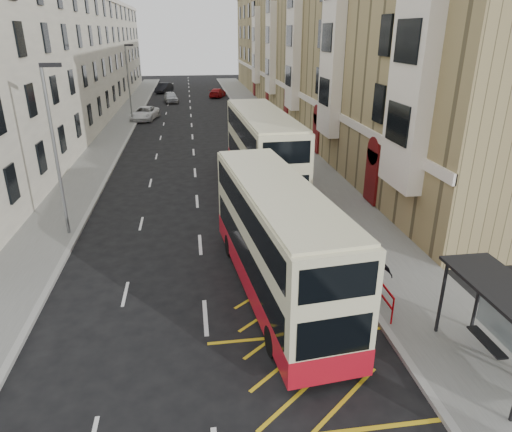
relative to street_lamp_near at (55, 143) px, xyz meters
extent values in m
plane|color=black|center=(6.35, -12.00, -4.64)|extent=(200.00, 200.00, 0.00)
cube|color=slate|center=(14.35, 18.00, -4.56)|extent=(4.00, 120.00, 0.15)
cube|color=slate|center=(-1.15, 18.00, -4.56)|extent=(3.00, 120.00, 0.15)
cube|color=#989892|center=(12.35, 18.00, -4.56)|extent=(0.25, 120.00, 0.15)
cube|color=#989892|center=(0.35, 18.00, -4.56)|extent=(0.25, 120.00, 0.15)
cube|color=#9E8B5B|center=(21.35, 33.50, 2.86)|extent=(10.00, 79.00, 15.00)
cube|color=white|center=(16.32, 33.50, -0.64)|extent=(0.18, 79.00, 0.50)
cube|color=white|center=(16.00, -2.00, 2.86)|extent=(0.80, 3.20, 10.00)
cube|color=white|center=(16.00, 10.00, 2.86)|extent=(0.80, 3.20, 10.00)
cube|color=white|center=(16.00, 22.00, 2.86)|extent=(0.80, 3.20, 10.00)
cube|color=white|center=(16.00, 34.00, 2.86)|extent=(0.80, 3.20, 10.00)
cube|color=white|center=(16.00, 46.00, 2.86)|extent=(0.80, 3.20, 10.00)
cube|color=#5F0D0E|center=(16.30, 2.00, -2.94)|extent=(0.20, 1.60, 3.00)
cube|color=#5F0D0E|center=(16.30, 14.00, -2.94)|extent=(0.20, 1.60, 3.00)
cube|color=#5F0D0E|center=(16.30, 26.00, -2.94)|extent=(0.20, 1.60, 3.00)
cube|color=#5F0D0E|center=(16.30, 38.00, -2.94)|extent=(0.20, 1.60, 3.00)
cube|color=#5F0D0E|center=(16.30, 50.00, -2.94)|extent=(0.20, 1.60, 3.00)
cube|color=white|center=(-7.15, 33.50, 1.86)|extent=(9.00, 79.00, 13.00)
cube|color=black|center=(13.91, -10.10, -3.19)|extent=(0.08, 0.08, 2.60)
cube|color=black|center=(15.19, -10.10, -3.19)|extent=(0.08, 0.08, 2.60)
cube|color=black|center=(14.55, -12.00, -1.84)|extent=(1.65, 4.25, 0.10)
cube|color=black|center=(14.80, -11.40, -4.04)|extent=(0.35, 1.60, 0.06)
cylinder|color=#AA0107|center=(12.60, -9.50, -3.99)|extent=(0.06, 0.06, 1.00)
cylinder|color=#AA0107|center=(12.60, -6.25, -3.99)|extent=(0.06, 0.06, 1.00)
cylinder|color=#AA0107|center=(12.60, -3.00, -3.99)|extent=(0.06, 0.06, 1.00)
cube|color=#AA0107|center=(12.60, -6.25, -3.51)|extent=(0.05, 6.50, 0.06)
cube|color=#AA0107|center=(12.60, -6.25, -3.94)|extent=(0.05, 6.50, 0.06)
cylinder|color=gray|center=(-0.05, 0.00, -0.49)|extent=(0.16, 0.16, 8.00)
cube|color=black|center=(0.35, 0.00, 3.41)|extent=(0.90, 0.18, 0.18)
cylinder|color=gray|center=(-0.05, 30.00, -0.49)|extent=(0.16, 0.16, 8.00)
cube|color=black|center=(0.35, 30.00, 3.41)|extent=(0.90, 0.18, 0.18)
cube|color=beige|center=(9.12, -6.69, -2.32)|extent=(3.56, 11.15, 3.93)
cube|color=#AC0F1E|center=(9.12, -6.69, -3.84)|extent=(3.60, 11.18, 0.90)
cube|color=black|center=(9.12, -6.69, -2.79)|extent=(3.52, 10.28, 1.10)
cube|color=black|center=(9.12, -6.69, -1.10)|extent=(3.52, 10.28, 1.00)
cube|color=beige|center=(9.12, -6.69, -0.31)|extent=(3.42, 10.70, 0.12)
cube|color=black|center=(8.58, -1.26, -2.74)|extent=(2.11, 0.29, 1.29)
cube|color=black|center=(8.58, -1.26, -0.70)|extent=(1.74, 0.25, 0.45)
cube|color=black|center=(9.66, -12.12, -2.74)|extent=(2.11, 0.29, 1.20)
cylinder|color=black|center=(7.65, -3.31, -4.14)|extent=(0.38, 1.02, 1.00)
cylinder|color=black|center=(9.89, -3.09, -4.14)|extent=(0.38, 1.02, 1.00)
cylinder|color=black|center=(8.35, -10.29, -4.14)|extent=(0.38, 1.02, 1.00)
cylinder|color=black|center=(10.59, -10.07, -4.14)|extent=(0.38, 1.02, 1.00)
cube|color=beige|center=(10.52, 5.51, -2.05)|extent=(3.20, 12.33, 4.40)
cube|color=#AC0F1E|center=(10.52, 5.51, -3.75)|extent=(3.24, 12.36, 1.00)
cube|color=black|center=(10.52, 5.51, -2.58)|extent=(3.21, 11.35, 1.22)
cube|color=black|center=(10.52, 5.51, -0.69)|extent=(3.21, 11.35, 1.11)
cube|color=beige|center=(10.52, 5.51, 0.19)|extent=(3.07, 11.84, 0.13)
cube|color=black|center=(10.31, 11.60, -2.52)|extent=(2.37, 0.17, 1.45)
cube|color=black|center=(10.31, 11.60, -0.24)|extent=(1.95, 0.16, 0.50)
cube|color=black|center=(10.73, -0.59, -2.52)|extent=(2.37, 0.17, 1.34)
cylinder|color=black|center=(9.13, 9.38, -4.08)|extent=(0.35, 1.12, 1.11)
cylinder|color=black|center=(11.65, 9.47, -4.08)|extent=(0.35, 1.12, 1.11)
cylinder|color=black|center=(9.40, 1.55, -4.08)|extent=(0.35, 1.12, 1.11)
cylinder|color=black|center=(11.92, 1.64, -4.08)|extent=(0.35, 1.12, 1.11)
imported|color=black|center=(12.70, -7.78, -3.54)|extent=(1.20, 0.93, 1.90)
imported|color=white|center=(1.15, 31.87, -3.91)|extent=(3.36, 5.60, 1.46)
imported|color=#AFB2B8|center=(3.72, 45.27, -3.89)|extent=(2.37, 4.60, 1.50)
imported|color=black|center=(2.34, 56.50, -3.86)|extent=(2.97, 4.98, 1.55)
imported|color=#9F0F11|center=(10.60, 49.90, -3.97)|extent=(3.08, 4.90, 1.32)
camera|label=1|loc=(6.18, -21.72, 4.78)|focal=32.00mm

